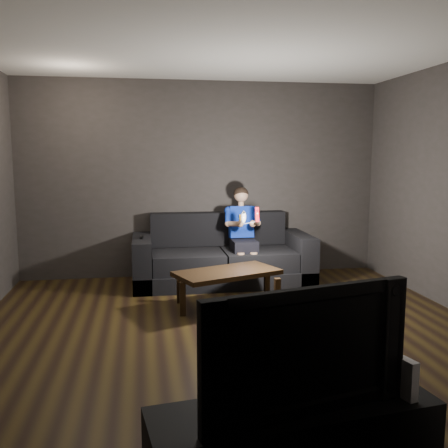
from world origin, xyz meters
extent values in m
plane|color=black|center=(0.00, 0.00, 0.00)|extent=(5.00, 5.00, 0.00)
cube|color=#33302C|center=(0.00, 2.50, 1.35)|extent=(5.00, 0.04, 2.70)
cube|color=#33302C|center=(0.00, -2.50, 1.35)|extent=(5.00, 0.04, 2.70)
cube|color=silver|center=(0.00, 0.00, 2.70)|extent=(5.00, 5.00, 0.02)
cube|color=black|center=(0.20, 1.97, 0.10)|extent=(2.34, 1.01, 0.20)
cube|color=black|center=(-0.27, 1.86, 0.32)|extent=(0.91, 0.71, 0.24)
cube|color=black|center=(0.66, 1.86, 0.32)|extent=(0.91, 0.71, 0.24)
cube|color=black|center=(0.20, 2.36, 0.67)|extent=(1.87, 0.23, 0.46)
cube|color=black|center=(-0.85, 1.97, 0.32)|extent=(0.23, 1.01, 0.64)
cube|color=black|center=(1.25, 1.97, 0.32)|extent=(0.23, 1.01, 0.64)
cube|color=black|center=(0.46, 1.84, 0.52)|extent=(0.31, 0.40, 0.15)
cube|color=navy|center=(0.46, 2.05, 0.80)|extent=(0.31, 0.22, 0.44)
cube|color=yellow|center=(0.46, 1.96, 0.86)|extent=(0.10, 0.10, 0.10)
cube|color=#B51F31|center=(0.46, 1.96, 0.86)|extent=(0.06, 0.06, 0.07)
cylinder|color=tan|center=(0.46, 2.05, 1.04)|extent=(0.07, 0.07, 0.06)
sphere|color=tan|center=(0.46, 2.05, 1.16)|extent=(0.19, 0.19, 0.19)
ellipsoid|color=black|center=(0.46, 2.06, 1.18)|extent=(0.20, 0.20, 0.17)
cylinder|color=navy|center=(0.27, 1.98, 0.88)|extent=(0.08, 0.24, 0.20)
cylinder|color=navy|center=(0.66, 1.98, 0.88)|extent=(0.08, 0.24, 0.20)
cylinder|color=tan|center=(0.33, 1.82, 0.83)|extent=(0.15, 0.25, 0.11)
cylinder|color=tan|center=(0.61, 1.82, 0.83)|extent=(0.15, 0.25, 0.11)
sphere|color=tan|center=(0.38, 1.72, 0.82)|extent=(0.09, 0.09, 0.09)
sphere|color=tan|center=(0.55, 1.72, 0.82)|extent=(0.09, 0.09, 0.09)
cylinder|color=tan|center=(0.38, 1.63, 0.29)|extent=(0.09, 0.09, 0.36)
cylinder|color=tan|center=(0.55, 1.63, 0.29)|extent=(0.09, 0.09, 0.36)
cube|color=red|center=(0.55, 1.49, 0.97)|extent=(0.04, 0.07, 0.18)
cube|color=maroon|center=(0.55, 1.47, 1.02)|extent=(0.03, 0.01, 0.03)
cylinder|color=white|center=(0.55, 1.47, 0.95)|extent=(0.02, 0.01, 0.02)
ellipsoid|color=white|center=(0.38, 1.50, 0.94)|extent=(0.09, 0.11, 0.17)
cylinder|color=black|center=(0.38, 1.46, 1.00)|extent=(0.03, 0.02, 0.03)
cube|color=black|center=(-0.85, 1.92, 0.65)|extent=(0.05, 0.15, 0.03)
cube|color=black|center=(-0.85, 1.96, 0.67)|extent=(0.02, 0.02, 0.00)
cube|color=black|center=(0.08, 0.92, 0.39)|extent=(1.27, 0.94, 0.05)
cube|color=black|center=(-0.43, 0.69, 0.18)|extent=(0.06, 0.06, 0.36)
cube|color=black|center=(0.60, 0.69, 0.18)|extent=(0.06, 0.06, 0.36)
cube|color=black|center=(-0.43, 1.15, 0.18)|extent=(0.06, 0.06, 0.36)
cube|color=black|center=(0.60, 1.15, 0.18)|extent=(0.06, 0.06, 0.36)
imported|color=black|center=(-0.13, -2.27, 0.81)|extent=(1.05, 0.38, 0.61)
cube|color=white|center=(0.43, -2.27, 0.61)|extent=(0.08, 0.16, 0.20)
camera|label=1|loc=(-0.82, -4.43, 1.70)|focal=40.00mm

